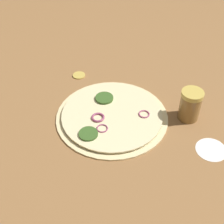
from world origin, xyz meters
name	(u,v)px	position (x,y,z in m)	size (l,w,h in m)	color
ground_plane	(112,117)	(0.00, 0.00, 0.00)	(3.00, 3.00, 0.00)	olive
pizza	(112,115)	(0.00, 0.00, 0.01)	(0.30, 0.30, 0.02)	beige
spice_jar	(190,105)	(0.08, -0.18, 0.04)	(0.06, 0.06, 0.09)	olive
loose_cap	(79,75)	(0.13, 0.17, 0.00)	(0.04, 0.04, 0.01)	gold
flour_patch	(211,150)	(-0.01, -0.26, 0.00)	(0.08, 0.08, 0.00)	white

